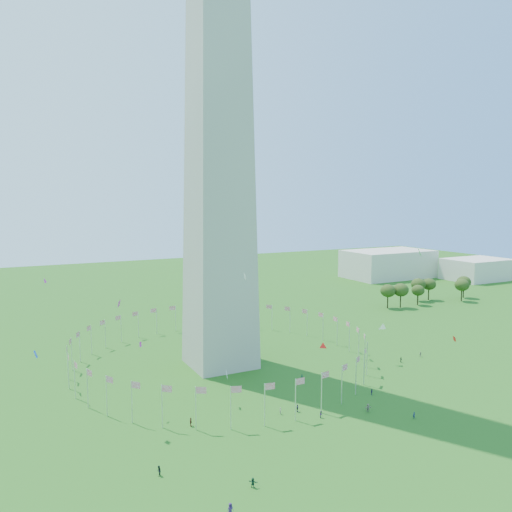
# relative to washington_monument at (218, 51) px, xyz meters

# --- Properties ---
(ground) EXTENTS (600.00, 600.00, 0.00)m
(ground) POSITION_rel_washington_monument_xyz_m (0.00, -50.00, -84.50)
(ground) COLOR #1A4F12
(ground) RESTS_ON ground
(washington_monument) EXTENTS (16.80, 16.80, 169.00)m
(washington_monument) POSITION_rel_washington_monument_xyz_m (0.00, 0.00, 0.00)
(washington_monument) COLOR #ADA79A
(washington_monument) RESTS_ON ground
(flag_ring) EXTENTS (80.24, 80.24, 9.00)m
(flag_ring) POSITION_rel_washington_monument_xyz_m (-0.00, 0.00, -80.00)
(flag_ring) COLOR silver
(flag_ring) RESTS_ON ground
(gov_building_east_a) EXTENTS (50.00, 30.00, 16.00)m
(gov_building_east_a) POSITION_rel_washington_monument_xyz_m (150.00, 100.00, -76.50)
(gov_building_east_a) COLOR beige
(gov_building_east_a) RESTS_ON ground
(gov_building_east_b) EXTENTS (35.00, 25.00, 12.00)m
(gov_building_east_b) POSITION_rel_washington_monument_xyz_m (190.00, 70.00, -78.50)
(gov_building_east_b) COLOR beige
(gov_building_east_b) RESTS_ON ground
(crowd) EXTENTS (92.44, 62.40, 1.94)m
(crowd) POSITION_rel_washington_monument_xyz_m (4.10, -48.36, -83.65)
(crowd) COLOR gray
(crowd) RESTS_ON ground
(kites_aloft) EXTENTS (102.28, 64.47, 29.05)m
(kites_aloft) POSITION_rel_washington_monument_xyz_m (5.84, -23.76, -66.75)
(kites_aloft) COLOR white
(kites_aloft) RESTS_ON ground
(tree_line_east) EXTENTS (53.59, 15.95, 10.30)m
(tree_line_east) POSITION_rel_washington_monument_xyz_m (114.49, 35.20, -79.52)
(tree_line_east) COLOR #344D19
(tree_line_east) RESTS_ON ground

